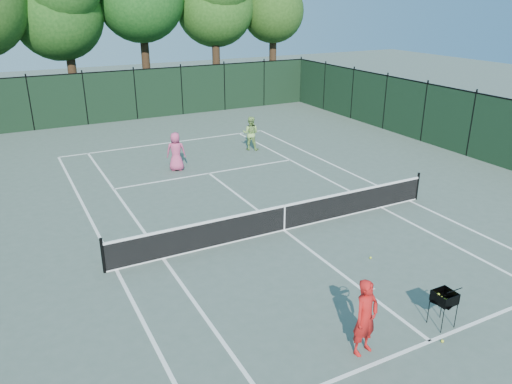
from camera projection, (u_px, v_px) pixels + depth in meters
name	position (u px, v px, depth m)	size (l,w,h in m)	color
ground	(284.00, 230.00, 16.39)	(90.00, 90.00, 0.00)	#4B5B51
sideline_doubles_left	(116.00, 270.00, 14.02)	(0.10, 23.77, 0.01)	white
sideline_doubles_right	(409.00, 201.00, 18.76)	(0.10, 23.77, 0.01)	white
sideline_singles_left	(163.00, 259.00, 14.62)	(0.10, 23.77, 0.01)	white
sideline_singles_right	(381.00, 207.00, 18.17)	(0.10, 23.77, 0.01)	white
baseline_far	(169.00, 143.00, 26.19)	(10.97, 0.10, 0.01)	white
service_line_near	(430.00, 341.00, 11.11)	(8.23, 0.10, 0.01)	white
service_line_far	(209.00, 173.00, 21.67)	(8.23, 0.10, 0.01)	white
center_service_line	(284.00, 230.00, 16.39)	(0.10, 12.80, 0.01)	white
tennis_net	(284.00, 217.00, 16.22)	(11.69, 0.09, 1.06)	black
fence_far	(136.00, 95.00, 30.69)	(24.00, 0.05, 3.00)	black
coach	(366.00, 317.00, 10.49)	(0.88, 0.74, 1.75)	red
player_pink	(176.00, 152.00, 21.76)	(0.98, 0.82, 1.71)	#C74673
player_green	(251.00, 133.00, 24.73)	(1.04, 1.00, 1.68)	#8CBB5D
ball_hopper	(445.00, 298.00, 11.40)	(0.58, 0.58, 0.89)	black
loose_ball_near_cart	(442.00, 341.00, 11.07)	(0.07, 0.07, 0.07)	yellow
loose_ball_midcourt	(371.00, 258.00, 14.60)	(0.07, 0.07, 0.07)	#C8E72F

